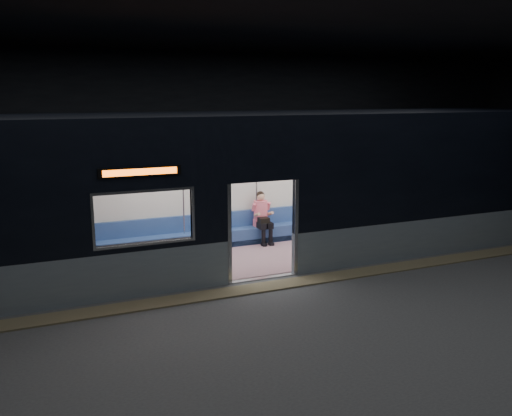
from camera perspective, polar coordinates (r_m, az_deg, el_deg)
station_floor at (r=10.45m, az=3.06°, el=-9.24°), size 24.00×14.00×0.01m
station_envelope at (r=9.75m, az=3.30°, el=11.31°), size 24.00×14.00×5.00m
tactile_strip at (r=10.91m, az=1.78°, el=-8.18°), size 22.80×0.50×0.03m
metro_car at (r=12.23m, az=-2.08°, el=2.89°), size 18.00×3.04×3.35m
passenger at (r=13.74m, az=0.61°, el=-0.64°), size 0.38×0.65×1.31m
handbag at (r=13.57m, az=0.82°, el=-1.29°), size 0.28×0.25×0.13m
transit_map at (r=14.99m, az=8.65°, el=2.86°), size 0.88×0.03×0.57m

